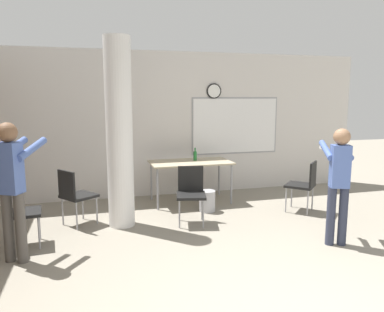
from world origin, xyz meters
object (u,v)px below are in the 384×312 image
at_px(bottle_on_table, 195,156).
at_px(chair_by_left_wall, 17,209).
at_px(chair_mid_room, 304,182).
at_px(person_playing_side, 339,177).
at_px(folding_table, 191,164).
at_px(person_watching_back, 12,181).
at_px(chair_table_front, 191,191).
at_px(chair_near_pillar, 75,193).

bearing_deg(bottle_on_table, chair_by_left_wall, -151.57).
distance_m(chair_mid_room, person_playing_side, 1.46).
relative_size(folding_table, person_watching_back, 0.89).
relative_size(chair_table_front, chair_mid_room, 1.00).
bearing_deg(folding_table, person_playing_side, -61.71).
bearing_deg(bottle_on_table, chair_mid_room, -37.13).
distance_m(bottle_on_table, person_playing_side, 2.83).
relative_size(bottle_on_table, chair_mid_room, 0.27).
bearing_deg(chair_near_pillar, bottle_on_table, 22.74).
bearing_deg(person_watching_back, chair_table_front, 18.30).
xyz_separation_m(bottle_on_table, person_watching_back, (-2.77, -1.99, 0.12)).
bearing_deg(person_playing_side, chair_by_left_wall, 165.83).
xyz_separation_m(chair_by_left_wall, chair_mid_room, (4.41, 0.34, 0.00)).
relative_size(chair_near_pillar, person_playing_side, 0.56).
bearing_deg(chair_table_front, chair_mid_room, 0.50).
height_order(folding_table, chair_mid_room, chair_mid_room).
distance_m(chair_by_left_wall, person_watching_back, 0.66).
relative_size(folding_table, bottle_on_table, 6.18).
distance_m(folding_table, chair_by_left_wall, 3.08).
relative_size(bottle_on_table, chair_near_pillar, 0.27).
bearing_deg(folding_table, chair_table_front, -104.91).
bearing_deg(person_watching_back, person_playing_side, -8.03).
bearing_deg(chair_table_front, person_watching_back, -161.70).
height_order(chair_table_front, person_playing_side, person_playing_side).
height_order(chair_by_left_wall, person_playing_side, person_playing_side).
height_order(bottle_on_table, person_watching_back, person_watching_back).
bearing_deg(chair_near_pillar, chair_table_front, -10.45).
distance_m(chair_table_front, chair_mid_room, 1.99).
bearing_deg(chair_mid_room, folding_table, 146.90).
height_order(chair_near_pillar, person_watching_back, person_watching_back).
distance_m(chair_near_pillar, person_watching_back, 1.35).
relative_size(chair_by_left_wall, chair_mid_room, 1.00).
height_order(person_playing_side, person_watching_back, person_watching_back).
height_order(folding_table, chair_by_left_wall, chair_by_left_wall).
xyz_separation_m(folding_table, person_playing_side, (1.32, -2.46, 0.20)).
bearing_deg(bottle_on_table, person_playing_side, -64.64).
distance_m(folding_table, bottle_on_table, 0.21).
distance_m(chair_by_left_wall, chair_mid_room, 4.42).
bearing_deg(person_watching_back, chair_by_left_wall, 97.76).
relative_size(chair_mid_room, person_playing_side, 0.56).
xyz_separation_m(chair_mid_room, person_playing_side, (-0.37, -1.36, 0.40)).
height_order(chair_by_left_wall, person_watching_back, person_watching_back).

